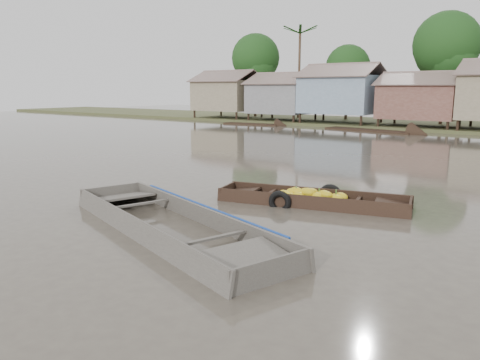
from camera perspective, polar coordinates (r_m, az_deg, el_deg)
The scene contains 3 objects.
ground at distance 11.82m, azimuth -0.51°, elevation -4.75°, with size 120.00×120.00×0.00m, color #4A4239.
banana_boat at distance 13.40m, azimuth 8.48°, elevation -2.40°, with size 5.50×2.56×0.71m.
viewer_boat at distance 10.90m, azimuth -8.29°, elevation -5.94°, with size 7.66×4.11×0.60m.
Camera 1 is at (6.81, -9.11, 3.23)m, focal length 35.00 mm.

